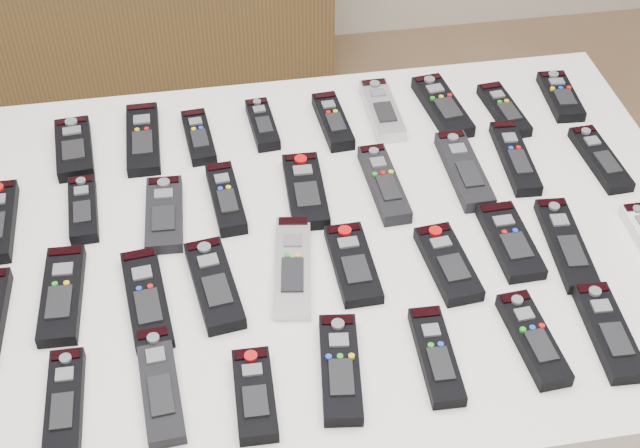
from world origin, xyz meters
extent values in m
cube|color=white|center=(-0.14, 0.14, 0.76)|extent=(1.25, 0.88, 0.04)
cylinder|color=beige|center=(-0.71, 0.52, 0.37)|extent=(0.04, 0.04, 0.74)
cylinder|color=beige|center=(0.42, 0.52, 0.37)|extent=(0.04, 0.04, 0.74)
cube|color=black|center=(-0.54, 0.42, 0.79)|extent=(0.07, 0.16, 0.02)
cube|color=black|center=(-0.42, 0.43, 0.79)|extent=(0.06, 0.19, 0.02)
cube|color=black|center=(-0.32, 0.42, 0.79)|extent=(0.06, 0.15, 0.02)
cube|color=black|center=(-0.20, 0.43, 0.79)|extent=(0.05, 0.14, 0.02)
cube|color=black|center=(-0.07, 0.42, 0.79)|extent=(0.05, 0.16, 0.02)
cube|color=#B7B7BC|center=(0.02, 0.44, 0.79)|extent=(0.05, 0.17, 0.02)
cube|color=black|center=(0.14, 0.43, 0.79)|extent=(0.08, 0.19, 0.02)
cube|color=black|center=(0.25, 0.40, 0.79)|extent=(0.06, 0.16, 0.02)
cube|color=black|center=(0.37, 0.43, 0.79)|extent=(0.06, 0.15, 0.02)
cube|color=black|center=(-0.52, 0.25, 0.79)|extent=(0.05, 0.15, 0.02)
cube|color=black|center=(-0.39, 0.22, 0.79)|extent=(0.07, 0.17, 0.02)
cube|color=black|center=(-0.28, 0.24, 0.79)|extent=(0.06, 0.17, 0.02)
cube|color=black|center=(-0.15, 0.24, 0.79)|extent=(0.07, 0.18, 0.02)
cube|color=black|center=(-0.02, 0.23, 0.79)|extent=(0.05, 0.19, 0.02)
cube|color=black|center=(0.13, 0.25, 0.79)|extent=(0.05, 0.19, 0.02)
cube|color=black|center=(0.22, 0.26, 0.79)|extent=(0.06, 0.19, 0.02)
cube|color=black|center=(0.37, 0.24, 0.79)|extent=(0.05, 0.17, 0.02)
cube|color=black|center=(-0.54, 0.07, 0.79)|extent=(0.06, 0.19, 0.02)
cube|color=black|center=(-0.42, 0.04, 0.79)|extent=(0.08, 0.20, 0.02)
cube|color=black|center=(-0.32, 0.05, 0.79)|extent=(0.08, 0.18, 0.02)
cube|color=#B7B7BC|center=(-0.20, 0.07, 0.79)|extent=(0.08, 0.21, 0.02)
cube|color=black|center=(-0.10, 0.06, 0.79)|extent=(0.06, 0.16, 0.02)
cube|color=black|center=(0.04, 0.03, 0.79)|extent=(0.07, 0.16, 0.02)
cube|color=black|center=(0.15, 0.07, 0.79)|extent=(0.06, 0.16, 0.02)
cube|color=black|center=(0.23, 0.05, 0.79)|extent=(0.06, 0.20, 0.02)
cube|color=black|center=(-0.53, -0.13, 0.79)|extent=(0.05, 0.17, 0.02)
cube|color=black|center=(-0.41, -0.12, 0.79)|extent=(0.06, 0.19, 0.02)
cube|color=black|center=(-0.28, -0.16, 0.79)|extent=(0.06, 0.14, 0.02)
cube|color=black|center=(-0.16, -0.14, 0.79)|extent=(0.07, 0.18, 0.02)
cube|color=black|center=(-0.02, -0.14, 0.79)|extent=(0.05, 0.17, 0.02)
cube|color=black|center=(0.12, -0.13, 0.79)|extent=(0.06, 0.17, 0.02)
cube|color=black|center=(0.23, -0.14, 0.79)|extent=(0.06, 0.18, 0.02)
camera|label=1|loc=(-0.31, -0.88, 1.77)|focal=50.00mm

